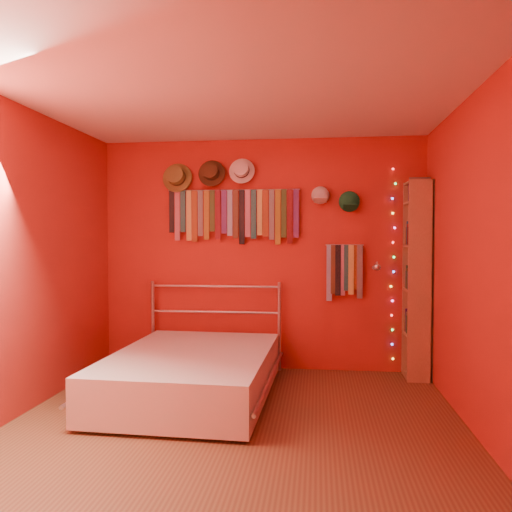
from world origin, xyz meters
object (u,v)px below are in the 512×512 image
at_px(tie_rack, 234,213).
at_px(bed, 192,373).
at_px(reading_lamp, 377,267).
at_px(bookshelf, 421,279).

bearing_deg(tie_rack, bed, -101.05).
distance_m(reading_lamp, bed, 2.11).
height_order(tie_rack, bookshelf, bookshelf).
bearing_deg(bed, reading_lamp, 27.96).
bearing_deg(reading_lamp, tie_rack, 172.81).
relative_size(tie_rack, reading_lamp, 4.38).
distance_m(tie_rack, bed, 1.81).
relative_size(bookshelf, bed, 1.00).
relative_size(reading_lamp, bed, 0.17).
bearing_deg(bed, tie_rack, 80.53).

